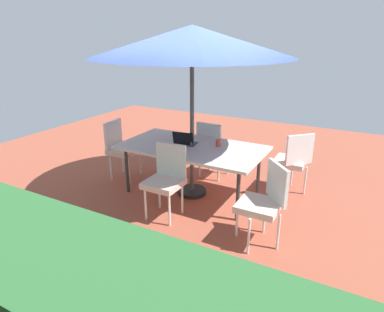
% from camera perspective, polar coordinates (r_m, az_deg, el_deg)
% --- Properties ---
extents(ground_plane, '(10.00, 10.00, 0.02)m').
position_cam_1_polar(ground_plane, '(5.31, 0.00, -6.36)').
color(ground_plane, '#9E4C38').
extents(dining_table, '(2.12, 1.15, 0.77)m').
position_cam_1_polar(dining_table, '(5.02, 0.00, 1.15)').
color(dining_table, silver).
rests_on(dining_table, ground_plane).
extents(patio_umbrella, '(2.77, 2.77, 2.45)m').
position_cam_1_polar(patio_umbrella, '(4.75, 0.00, 18.67)').
color(patio_umbrella, '#4C4C4C').
rests_on(patio_umbrella, ground_plane).
extents(chair_north, '(0.46, 0.47, 0.98)m').
position_cam_1_polar(chair_north, '(4.49, -4.43, -3.60)').
color(chair_north, beige).
rests_on(chair_north, ground_plane).
extents(chair_northwest, '(0.59, 0.59, 0.98)m').
position_cam_1_polar(chair_northwest, '(3.98, 12.03, -7.32)').
color(chair_northwest, beige).
rests_on(chair_northwest, ground_plane).
extents(chair_east, '(0.48, 0.47, 0.98)m').
position_cam_1_polar(chair_east, '(5.81, -11.81, 1.58)').
color(chair_east, beige).
rests_on(chair_east, ground_plane).
extents(chair_southwest, '(0.59, 0.59, 0.98)m').
position_cam_1_polar(chair_southwest, '(5.33, 16.60, -0.53)').
color(chair_southwest, beige).
rests_on(chair_southwest, ground_plane).
extents(chair_south, '(0.46, 0.47, 0.98)m').
position_cam_1_polar(chair_south, '(5.71, 3.47, 1.65)').
color(chair_south, beige).
rests_on(chair_south, ground_plane).
extents(laptop, '(0.35, 0.29, 0.21)m').
position_cam_1_polar(laptop, '(5.07, -1.24, 2.45)').
color(laptop, '#2D2D33').
rests_on(laptop, dining_table).
extents(cup, '(0.08, 0.08, 0.10)m').
position_cam_1_polar(cup, '(5.02, 4.51, 2.22)').
color(cup, '#CC4C33').
rests_on(cup, dining_table).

